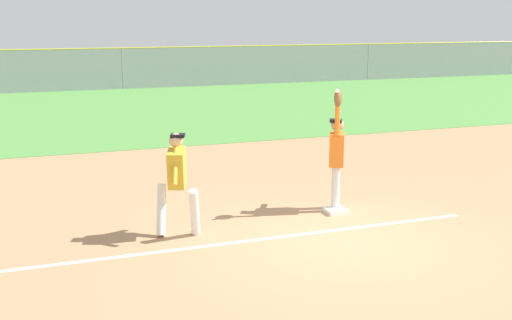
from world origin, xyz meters
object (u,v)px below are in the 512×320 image
at_px(first_base, 335,210).
at_px(baseball, 337,91).
at_px(runner, 177,177).
at_px(parked_car_black, 192,67).
at_px(fielder, 337,151).
at_px(parked_car_red, 95,71).
at_px(parked_car_blue, 273,65).

xyz_separation_m(first_base, baseball, (-0.08, -0.10, 2.22)).
distance_m(runner, parked_car_black, 27.30).
bearing_deg(fielder, baseball, 86.47).
distance_m(fielder, parked_car_red, 25.18).
distance_m(runner, parked_car_red, 25.60).
height_order(baseball, parked_car_black, baseball).
height_order(parked_car_red, parked_car_black, same).
bearing_deg(parked_car_black, first_base, -97.86).
height_order(runner, baseball, baseball).
distance_m(fielder, runner, 3.12).
bearing_deg(parked_car_blue, parked_car_black, 172.60).
distance_m(first_base, parked_car_black, 26.43).
relative_size(first_base, fielder, 0.17).
relative_size(baseball, parked_car_red, 0.02).
bearing_deg(runner, baseball, 22.93).
bearing_deg(first_base, fielder, 64.79).
bearing_deg(runner, parked_car_black, 94.92).
relative_size(fielder, parked_car_black, 0.52).
relative_size(baseball, parked_car_blue, 0.02).
distance_m(first_base, parked_car_blue, 27.25).
height_order(first_base, runner, runner).
bearing_deg(parked_car_red, parked_car_blue, 8.26).
bearing_deg(parked_car_black, baseball, -98.00).
height_order(first_base, parked_car_blue, parked_car_blue).
relative_size(fielder, parked_car_red, 0.50).
distance_m(parked_car_red, parked_car_blue, 10.42).
relative_size(fielder, parked_car_blue, 0.51).
distance_m(baseball, parked_car_black, 26.59).
distance_m(first_base, baseball, 2.22).
bearing_deg(baseball, runner, -176.83).
relative_size(runner, baseball, 23.24).
height_order(runner, parked_car_red, runner).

